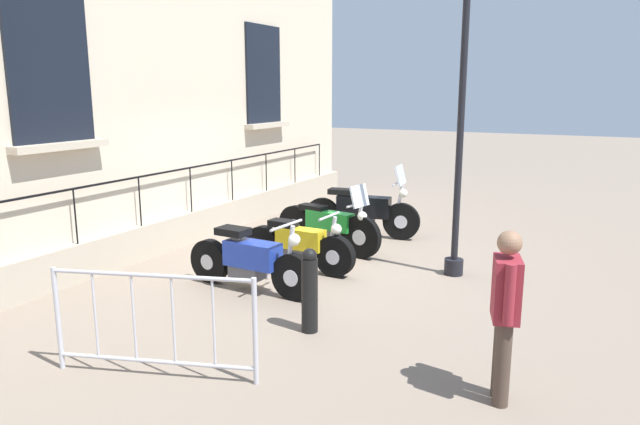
# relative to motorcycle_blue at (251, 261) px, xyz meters

# --- Properties ---
(ground_plane) EXTENTS (60.00, 60.00, 0.00)m
(ground_plane) POSITION_rel_motorcycle_blue_xyz_m (-0.23, 1.71, -0.42)
(ground_plane) COLOR gray
(building_facade) EXTENTS (0.82, 11.97, 6.04)m
(building_facade) POSITION_rel_motorcycle_blue_xyz_m (-2.81, 1.71, 2.52)
(building_facade) COLOR beige
(building_facade) RESTS_ON ground_plane
(motorcycle_blue) EXTENTS (2.06, 0.71, 1.02)m
(motorcycle_blue) POSITION_rel_motorcycle_blue_xyz_m (0.00, 0.00, 0.00)
(motorcycle_blue) COLOR black
(motorcycle_blue) RESTS_ON ground_plane
(motorcycle_yellow) EXTENTS (1.90, 0.60, 0.92)m
(motorcycle_yellow) POSITION_rel_motorcycle_blue_xyz_m (0.13, 1.11, -0.03)
(motorcycle_yellow) COLOR black
(motorcycle_yellow) RESTS_ON ground_plane
(motorcycle_green) EXTENTS (2.07, 0.63, 1.21)m
(motorcycle_green) POSITION_rel_motorcycle_blue_xyz_m (0.07, 2.26, 0.02)
(motorcycle_green) COLOR black
(motorcycle_green) RESTS_ON ground_plane
(motorcycle_black) EXTENTS (2.22, 0.64, 1.38)m
(motorcycle_black) POSITION_rel_motorcycle_blue_xyz_m (0.16, 3.50, 0.06)
(motorcycle_black) COLOR black
(motorcycle_black) RESTS_ON ground_plane
(lamppost) EXTENTS (0.36, 1.06, 4.92)m
(lamppost) POSITION_rel_motorcycle_blue_xyz_m (2.30, 1.99, 3.34)
(lamppost) COLOR black
(lamppost) RESTS_ON ground_plane
(crowd_barrier) EXTENTS (1.95, 0.66, 1.05)m
(crowd_barrier) POSITION_rel_motorcycle_blue_xyz_m (0.55, -2.47, 0.14)
(crowd_barrier) COLOR #B7B7BF
(crowd_barrier) RESTS_ON ground_plane
(bollard) EXTENTS (0.19, 0.19, 0.99)m
(bollard) POSITION_rel_motorcycle_blue_xyz_m (1.37, -0.85, 0.08)
(bollard) COLOR black
(bollard) RESTS_ON ground_plane
(pedestrian_standing) EXTENTS (0.31, 0.51, 1.56)m
(pedestrian_standing) POSITION_rel_motorcycle_blue_xyz_m (3.60, -1.42, 0.45)
(pedestrian_standing) COLOR #47382D
(pedestrian_standing) RESTS_ON ground_plane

